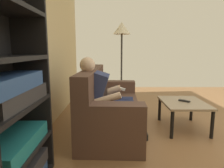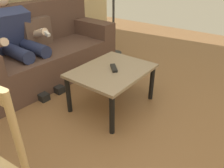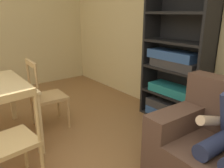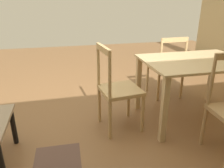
{
  "view_description": "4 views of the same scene",
  "coord_description": "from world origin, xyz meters",
  "px_view_note": "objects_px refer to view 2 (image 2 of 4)",
  "views": [
    {
      "loc": [
        -2.0,
        1.69,
        1.21
      ],
      "look_at": [
        0.99,
        1.7,
        0.7
      ],
      "focal_mm": 31.76,
      "sensor_mm": 36.0,
      "label": 1
    },
    {
      "loc": [
        -0.61,
        -0.62,
        1.36
      ],
      "look_at": [
        0.97,
        0.59,
        0.26
      ],
      "focal_mm": 34.85,
      "sensor_mm": 36.0,
      "label": 2
    },
    {
      "loc": [
        1.36,
        -0.07,
        1.54
      ],
      "look_at": [
        -0.22,
        1.14,
        0.9
      ],
      "focal_mm": 35.95,
      "sensor_mm": 36.0,
      "label": 3
    },
    {
      "loc": [
        0.09,
        2.4,
        1.41
      ],
      "look_at": [
        -0.22,
        1.14,
        0.9
      ],
      "focal_mm": 35.24,
      "sensor_mm": 36.0,
      "label": 4
    }
  ],
  "objects_px": {
    "couch": "(42,52)",
    "tv_remote": "(114,68)",
    "coffee_table": "(112,74)",
    "person_lounging": "(18,40)"
  },
  "relations": [
    {
      "from": "person_lounging",
      "to": "couch",
      "type": "bearing_deg",
      "value": -1.96
    },
    {
      "from": "couch",
      "to": "coffee_table",
      "type": "relative_size",
      "value": 2.39
    },
    {
      "from": "person_lounging",
      "to": "tv_remote",
      "type": "distance_m",
      "value": 1.24
    },
    {
      "from": "person_lounging",
      "to": "coffee_table",
      "type": "height_order",
      "value": "person_lounging"
    },
    {
      "from": "couch",
      "to": "coffee_table",
      "type": "bearing_deg",
      "value": -90.97
    },
    {
      "from": "tv_remote",
      "to": "coffee_table",
      "type": "bearing_deg",
      "value": 1.16
    },
    {
      "from": "couch",
      "to": "tv_remote",
      "type": "bearing_deg",
      "value": -90.3
    },
    {
      "from": "couch",
      "to": "person_lounging",
      "type": "distance_m",
      "value": 0.38
    },
    {
      "from": "person_lounging",
      "to": "coffee_table",
      "type": "relative_size",
      "value": 1.38
    },
    {
      "from": "tv_remote",
      "to": "couch",
      "type": "bearing_deg",
      "value": -46.74
    }
  ]
}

